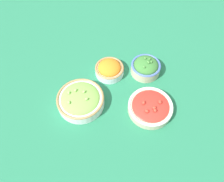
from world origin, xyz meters
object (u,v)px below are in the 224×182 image
bowl_lettuce (81,100)px  bowl_broccoli (146,67)px  bowl_cherry_tomatoes (150,107)px  bowl_carrots (109,69)px

bowl_lettuce → bowl_broccoli: (0.34, 0.16, 0.00)m
bowl_cherry_tomatoes → bowl_carrots: bearing=125.6°
bowl_lettuce → bowl_cherry_tomatoes: (0.32, -0.07, -0.01)m
bowl_cherry_tomatoes → bowl_broccoli: bearing=85.4°
bowl_broccoli → bowl_cherry_tomatoes: bearing=-94.6°
bowl_carrots → bowl_broccoli: size_ratio=0.98×
bowl_broccoli → bowl_lettuce: bearing=-154.6°
bowl_carrots → bowl_cherry_tomatoes: 0.29m
bowl_carrots → bowl_broccoli: 0.19m
bowl_lettuce → bowl_cherry_tomatoes: bowl_lettuce is taller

